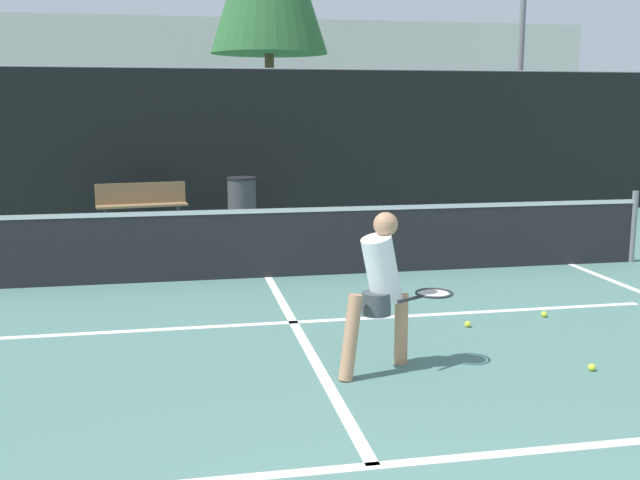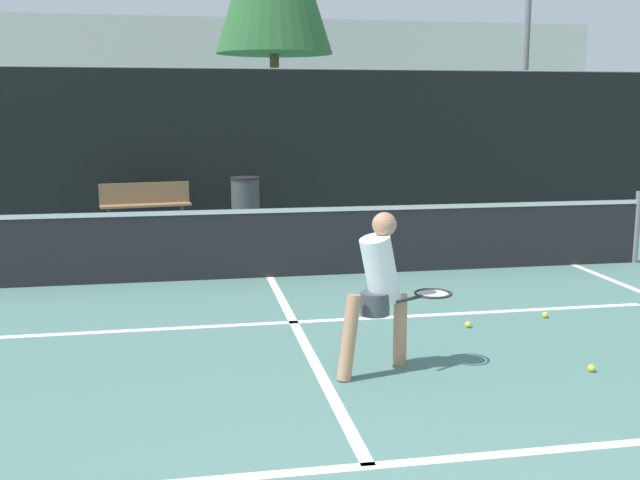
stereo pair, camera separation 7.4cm
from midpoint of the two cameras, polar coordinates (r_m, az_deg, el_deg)
court_baseline_near at (r=5.09m, az=3.65°, el=-16.78°), size 11.00×0.10×0.01m
court_service_line at (r=8.15m, az=-2.31°, el=-6.27°), size 8.25×0.10×0.01m
court_center_mark at (r=7.62m, az=-1.66°, el=-7.45°), size 0.10×5.57×0.01m
net at (r=10.18m, az=-4.22°, el=-0.04°), size 11.09×0.09×1.07m
fence_back at (r=15.56m, az=-6.71°, el=7.22°), size 24.00×0.06×3.08m
player_practicing at (r=6.53m, az=4.40°, el=-3.44°), size 1.18×0.55×1.41m
tennis_ball_scattered_1 at (r=8.11m, az=10.93°, el=-6.31°), size 0.07×0.07×0.07m
tennis_ball_scattered_3 at (r=8.69m, az=16.47°, el=-5.45°), size 0.07×0.07×0.07m
tennis_ball_scattered_6 at (r=7.11m, az=19.73°, el=-9.12°), size 0.07×0.07×0.07m
courtside_bench at (r=14.78m, az=-13.56°, el=2.73°), size 1.74×0.61×0.86m
trash_bin at (r=14.65m, az=-6.11°, el=2.92°), size 0.58×0.58×0.96m
parked_car at (r=18.51m, az=-20.25°, el=4.31°), size 1.68×4.32×1.49m
building_far at (r=34.99m, az=-9.23°, el=11.25°), size 36.00×2.40×6.13m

